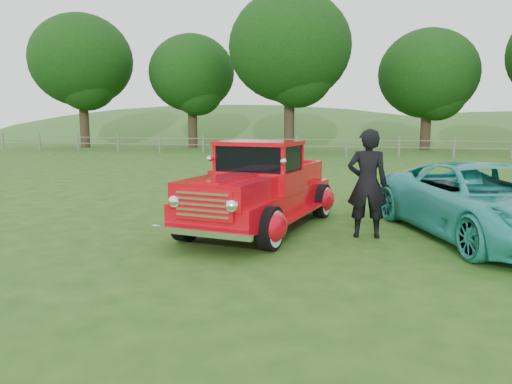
% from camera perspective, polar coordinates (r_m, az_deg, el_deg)
% --- Properties ---
extents(ground, '(140.00, 140.00, 0.00)m').
position_cam_1_polar(ground, '(8.57, 0.72, -6.62)').
color(ground, '#204B14').
rests_on(ground, ground).
extents(distant_hills, '(116.00, 60.00, 18.00)m').
position_cam_1_polar(distant_hills, '(68.13, 8.78, 2.63)').
color(distant_hills, '#3B6425').
rests_on(distant_hills, ground).
extents(fence_line, '(48.00, 0.12, 1.20)m').
position_cam_1_polar(fence_line, '(30.17, 10.31, 5.22)').
color(fence_line, '#6C655B').
rests_on(fence_line, ground).
extents(tree_far_west, '(7.60, 7.60, 9.93)m').
position_cam_1_polar(tree_far_west, '(40.71, -19.34, 13.98)').
color(tree_far_west, black).
rests_on(tree_far_west, ground).
extents(tree_mid_west, '(6.40, 6.40, 8.46)m').
position_cam_1_polar(tree_mid_west, '(38.78, -7.36, 13.29)').
color(tree_mid_west, black).
rests_on(tree_mid_west, ground).
extents(tree_near_west, '(8.00, 8.00, 10.42)m').
position_cam_1_polar(tree_near_west, '(33.89, 3.90, 16.17)').
color(tree_near_west, black).
rests_on(tree_near_west, ground).
extents(tree_near_east, '(6.80, 6.80, 8.33)m').
position_cam_1_polar(tree_near_east, '(37.32, 19.09, 12.63)').
color(tree_near_east, black).
rests_on(tree_near_east, ground).
extents(red_pickup, '(2.84, 5.21, 1.78)m').
position_cam_1_polar(red_pickup, '(10.06, 0.48, 0.26)').
color(red_pickup, black).
rests_on(red_pickup, ground).
extents(teal_sedan, '(4.01, 5.52, 1.40)m').
position_cam_1_polar(teal_sedan, '(10.13, 24.57, -1.01)').
color(teal_sedan, teal).
rests_on(teal_sedan, ground).
extents(man, '(0.79, 0.56, 2.04)m').
position_cam_1_polar(man, '(9.51, 12.60, 0.94)').
color(man, black).
rests_on(man, ground).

